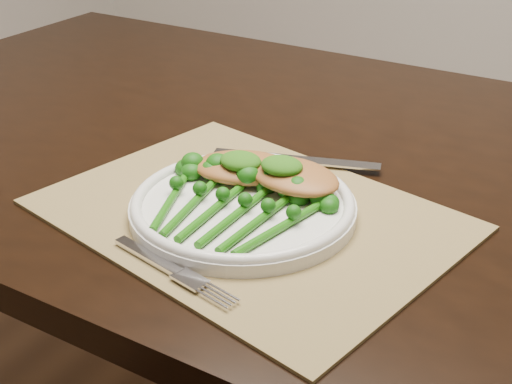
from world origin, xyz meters
The scene contains 10 objects.
dining_table centered at (-0.04, 0.06, 0.38)m, with size 1.63×0.95×0.75m.
placemat centered at (0.01, -0.15, 0.75)m, with size 0.47×0.34×0.00m, color olive.
dinner_plate centered at (0.00, -0.15, 0.77)m, with size 0.27×0.27×0.02m.
knife centered at (-0.03, 0.00, 0.76)m, with size 0.22×0.08×0.01m.
fork centered at (0.01, -0.30, 0.76)m, with size 0.18×0.06×0.01m.
chicken_fillet_left centered at (-0.03, -0.09, 0.78)m, with size 0.13×0.09×0.03m, color #A4662F.
chicken_fillet_right centered at (0.04, -0.10, 0.79)m, with size 0.12×0.08×0.02m, color #A4662F.
pesto_dollop_left centered at (-0.03, -0.11, 0.80)m, with size 0.05×0.04×0.02m, color #194A0A.
pesto_dollop_right centered at (0.03, -0.10, 0.80)m, with size 0.05×0.04×0.02m, color #194A0A.
broccolini_bundle centered at (0.00, -0.19, 0.77)m, with size 0.17×0.19×0.04m.
Camera 1 is at (0.37, -0.78, 1.17)m, focal length 50.00 mm.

